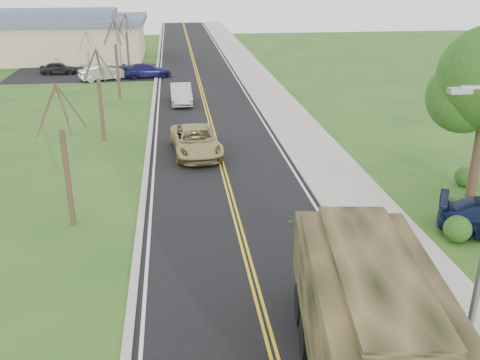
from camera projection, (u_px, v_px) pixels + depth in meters
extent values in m
cube|color=black|center=(199.00, 82.00, 51.36)|extent=(8.00, 120.00, 0.01)
cube|color=#9E998E|center=(242.00, 80.00, 51.82)|extent=(0.30, 120.00, 0.12)
cube|color=#9E998E|center=(260.00, 80.00, 52.03)|extent=(3.20, 120.00, 0.10)
cube|color=#9E998E|center=(156.00, 83.00, 50.87)|extent=(0.30, 120.00, 0.10)
cube|color=gray|center=(460.00, 91.00, 11.59)|extent=(0.50, 0.22, 0.12)
cylinder|color=#38281C|center=(478.00, 152.00, 24.05)|extent=(0.44, 0.44, 5.04)
sphere|color=#193F12|center=(464.00, 97.00, 23.52)|extent=(3.24, 3.24, 3.24)
cylinder|color=#38281C|center=(68.00, 179.00, 22.12)|extent=(0.24, 0.24, 4.20)
cylinder|color=#38281C|center=(72.00, 106.00, 21.18)|extent=(1.01, 0.33, 1.90)
cylinder|color=#38281C|center=(63.00, 105.00, 21.60)|extent=(0.13, 1.29, 1.74)
cylinder|color=#38281C|center=(47.00, 106.00, 21.11)|extent=(0.98, 0.43, 1.90)
cylinder|color=#38281C|center=(46.00, 112.00, 20.55)|extent=(0.79, 1.05, 1.77)
cylinder|color=#38281C|center=(64.00, 110.00, 20.65)|extent=(0.58, 0.90, 1.90)
cylinder|color=#38281C|center=(101.00, 110.00, 33.23)|extent=(0.24, 0.24, 3.96)
cylinder|color=#38281C|center=(105.00, 63.00, 32.34)|extent=(0.96, 0.32, 1.79)
cylinder|color=#38281C|center=(99.00, 64.00, 32.74)|extent=(0.12, 1.22, 1.65)
cylinder|color=#38281C|center=(90.00, 64.00, 32.28)|extent=(0.93, 0.41, 1.79)
cylinder|color=#38281C|center=(90.00, 67.00, 31.74)|extent=(0.75, 0.99, 1.67)
cylinder|color=#38281C|center=(100.00, 65.00, 31.84)|extent=(0.55, 0.85, 1.80)
cylinder|color=#38281C|center=(118.00, 72.00, 44.20)|extent=(0.24, 0.24, 4.44)
cylinder|color=#38281C|center=(121.00, 32.00, 43.20)|extent=(1.07, 0.35, 2.00)
cylinder|color=#38281C|center=(116.00, 32.00, 43.65)|extent=(0.13, 1.36, 1.84)
cylinder|color=#38281C|center=(109.00, 32.00, 43.13)|extent=(1.03, 0.46, 2.00)
cylinder|color=#38281C|center=(109.00, 34.00, 42.53)|extent=(0.83, 1.10, 1.87)
cylinder|color=#38281C|center=(118.00, 32.00, 42.65)|extent=(0.61, 0.95, 2.01)
cylinder|color=#38281C|center=(128.00, 53.00, 55.33)|extent=(0.24, 0.24, 4.08)
cylinder|color=#38281C|center=(130.00, 23.00, 54.41)|extent=(0.99, 0.33, 1.84)
cylinder|color=#38281C|center=(127.00, 23.00, 54.83)|extent=(0.13, 1.25, 1.69)
cylinder|color=#38281C|center=(121.00, 23.00, 54.35)|extent=(0.95, 0.42, 1.85)
cylinder|color=#38281C|center=(122.00, 24.00, 53.80)|extent=(0.77, 1.02, 1.72)
cylinder|color=#38281C|center=(128.00, 24.00, 53.90)|extent=(0.57, 0.88, 1.85)
cube|color=tan|center=(57.00, 41.00, 63.49)|extent=(20.00, 12.00, 4.20)
cube|color=#475466|center=(54.00, 20.00, 62.60)|extent=(21.00, 13.00, 0.70)
cube|color=#475466|center=(54.00, 14.00, 62.34)|extent=(14.00, 8.00, 0.90)
cube|color=black|center=(100.00, 73.00, 55.74)|extent=(18.00, 10.00, 0.02)
cylinder|color=black|center=(308.00, 337.00, 14.91)|extent=(0.57, 1.30, 1.26)
cylinder|color=black|center=(394.00, 338.00, 14.89)|extent=(0.57, 1.30, 1.26)
cylinder|color=black|center=(303.00, 304.00, 16.40)|extent=(0.57, 1.30, 1.26)
cylinder|color=black|center=(381.00, 304.00, 16.37)|extent=(0.57, 1.30, 1.26)
cube|color=#393C20|center=(358.00, 337.00, 14.05)|extent=(3.80, 8.29, 0.40)
cube|color=#393C20|center=(342.00, 250.00, 16.40)|extent=(3.01, 2.52, 1.60)
cube|color=black|center=(337.00, 228.00, 17.27)|extent=(2.50, 0.43, 0.80)
cube|color=#393C20|center=(366.00, 353.00, 13.04)|extent=(3.65, 6.39, 0.17)
cube|color=black|center=(371.00, 312.00, 12.60)|extent=(3.65, 6.39, 2.28)
cube|color=black|center=(375.00, 267.00, 12.16)|extent=(2.63, 6.25, 0.29)
imported|color=tan|center=(196.00, 141.00, 31.27)|extent=(3.16, 5.92, 1.58)
imported|color=#ADAEB2|center=(181.00, 94.00, 42.98)|extent=(1.74, 4.71, 1.54)
imported|color=black|center=(59.00, 68.00, 54.84)|extent=(3.66, 1.49, 1.24)
imported|color=#ADADB2|center=(102.00, 73.00, 51.86)|extent=(4.73, 3.13, 1.47)
imported|color=#11113E|center=(147.00, 71.00, 53.19)|extent=(5.03, 2.72, 1.38)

